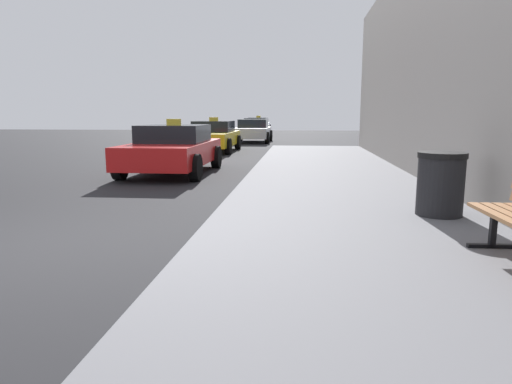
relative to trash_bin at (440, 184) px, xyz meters
The scene contains 8 objects.
ground_plane 5.56m from the trash_bin, 159.96° to the right, with size 80.00×80.00×0.00m, color #232326.
sidewalk 2.30m from the trash_bin, 122.14° to the right, with size 4.00×32.00×0.15m, color slate.
trash_bin is the anchor object (origin of this frame).
car_red 7.46m from the trash_bin, 135.40° to the left, with size 2.06×4.15×1.43m.
car_yellow 13.56m from the trash_bin, 114.42° to the left, with size 1.94×4.33×1.43m.
car_silver 19.45m from the trash_bin, 103.68° to the left, with size 1.99×4.04×1.27m.
car_white 27.04m from the trash_bin, 101.07° to the left, with size 1.95×4.54×1.27m.
car_blue 33.76m from the trash_bin, 99.63° to the left, with size 2.01×4.47×1.43m.
Camera 1 is at (3.23, -4.53, 1.55)m, focal length 31.61 mm.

